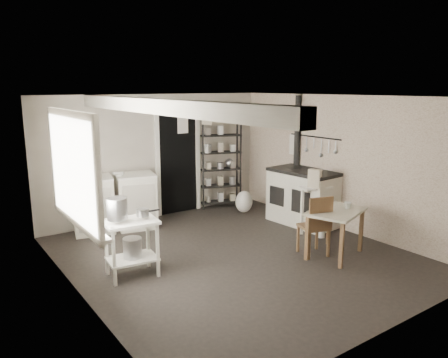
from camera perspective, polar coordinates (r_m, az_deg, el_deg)
floor at (r=6.52m, az=1.55°, el=-9.96°), size 5.00×5.00×0.00m
ceiling at (r=6.04m, az=1.67°, el=10.70°), size 5.00×5.00×0.00m
wall_back at (r=8.28m, az=-8.83°, el=2.94°), size 4.50×0.02×2.30m
wall_front at (r=4.50m, az=21.14°, el=-5.46°), size 4.50×0.02×2.30m
wall_left at (r=5.19m, az=-18.74°, el=-3.02°), size 0.02×5.00×2.30m
wall_right at (r=7.72m, az=15.11°, el=2.00°), size 0.02×5.00×2.30m
window at (r=5.31m, az=-19.31°, el=1.15°), size 0.12×1.76×1.28m
doorway at (r=8.49m, az=-5.99°, el=2.20°), size 0.96×0.10×2.08m
ceiling_beam at (r=5.41m, az=-8.69°, el=9.36°), size 0.18×5.00×0.18m
wallpaper_panel at (r=7.71m, az=15.06°, el=1.99°), size 0.01×5.00×2.30m
utensil_rail at (r=8.01m, az=11.69°, el=5.41°), size 0.06×1.20×0.44m
prep_table at (r=5.85m, az=-11.95°, el=-8.65°), size 0.71×0.54×0.76m
stockpot at (r=5.62m, az=-13.79°, el=-3.79°), size 0.33×0.33×0.28m
saucepan at (r=5.72m, az=-10.61°, el=-4.33°), size 0.20×0.20×0.09m
bucket at (r=5.86m, az=-11.86°, el=-8.78°), size 0.27×0.27×0.26m
base_cabinets at (r=7.75m, az=-14.07°, el=-3.13°), size 1.55×0.94×0.95m
mixing_bowl at (r=7.60m, az=-13.64°, el=0.41°), size 0.34×0.34×0.07m
counter_cup at (r=7.46m, az=-16.51°, el=0.18°), size 0.15×0.15×0.10m
shelf_rack at (r=8.82m, az=-0.47°, el=2.31°), size 0.87×0.59×1.71m
shelf_jar at (r=8.60m, az=-2.15°, el=4.86°), size 0.11×0.11×0.19m
storage_box_a at (r=8.54m, az=-1.55°, el=9.15°), size 0.36×0.34×0.21m
storage_box_b at (r=8.80m, az=0.09°, el=9.11°), size 0.32×0.31×0.17m
stove at (r=7.98m, az=10.33°, el=-2.68°), size 0.79×1.30×0.98m
stovepipe at (r=8.28m, az=9.56°, el=5.98°), size 0.13×0.13×1.45m
side_ledge at (r=7.52m, az=11.73°, el=-3.72°), size 0.57×0.39×0.80m
oats_box at (r=7.30m, az=11.80°, el=0.49°), size 0.18×0.23×0.30m
work_table at (r=6.59m, az=14.30°, el=-6.56°), size 1.06×0.89×0.69m
table_cup at (r=6.59m, az=15.88°, el=-2.76°), size 0.13×0.13×0.10m
chair at (r=6.54m, az=11.65°, el=-5.62°), size 0.47×0.48×0.91m
flour_sack at (r=8.58m, az=2.63°, el=-2.82°), size 0.38×0.33×0.43m
floor_crock at (r=7.41m, az=12.56°, el=-6.86°), size 0.16×0.16×0.16m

